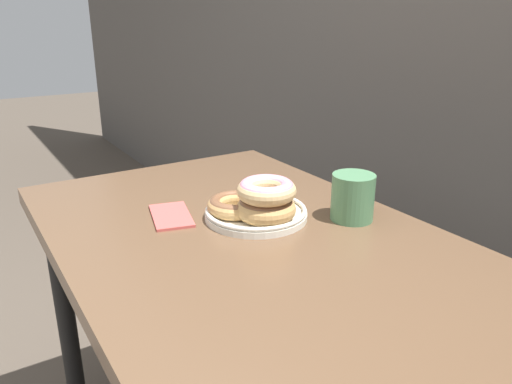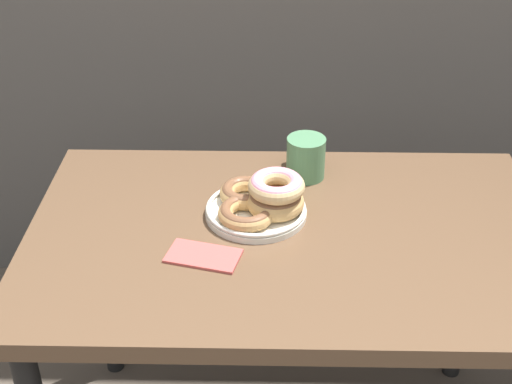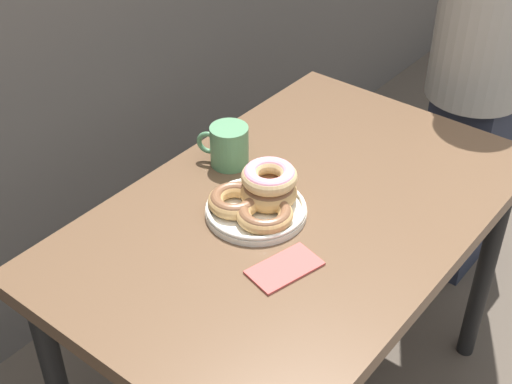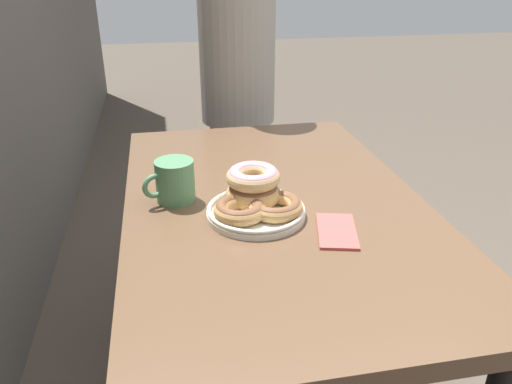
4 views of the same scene
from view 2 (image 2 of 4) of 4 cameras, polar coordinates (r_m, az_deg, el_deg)
name	(u,v)px [view 2 (image 2 of 4)]	position (r m, az deg, el deg)	size (l,w,h in m)	color
dining_table	(290,261)	(1.57, 2.70, -5.57)	(1.13, 0.71, 0.71)	brown
donut_plate	(261,201)	(1.55, 0.42, -0.70)	(0.24, 0.24, 0.10)	silver
coffee_mug	(305,157)	(1.69, 3.97, 2.83)	(0.09, 0.12, 0.10)	#4C7F56
napkin	(203,256)	(1.45, -4.23, -5.11)	(0.16, 0.11, 0.01)	#BC4C47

